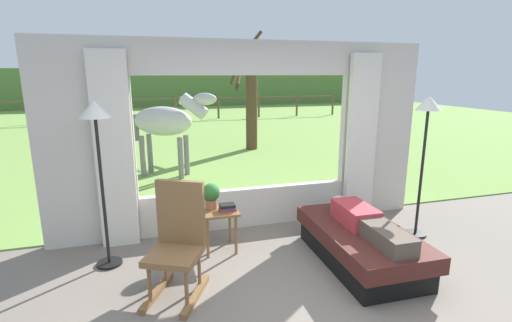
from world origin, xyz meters
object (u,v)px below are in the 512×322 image
at_px(potted_plant, 211,194).
at_px(horse, 167,122).
at_px(pasture_tree, 251,99).
at_px(reclining_person, 365,221).
at_px(rocking_chair, 178,240).
at_px(side_table, 219,217).
at_px(recliner_sofa, 361,244).
at_px(floor_lamp_left, 97,135).
at_px(book_stack, 227,207).
at_px(floor_lamp_right, 427,124).

bearing_deg(potted_plant, horse, 94.77).
relative_size(potted_plant, pasture_tree, 0.10).
bearing_deg(reclining_person, rocking_chair, -179.82).
relative_size(side_table, horse, 0.30).
xyz_separation_m(recliner_sofa, reclining_person, (0.00, -0.05, 0.30)).
height_order(recliner_sofa, floor_lamp_left, floor_lamp_left).
bearing_deg(book_stack, floor_lamp_left, 177.89).
bearing_deg(recliner_sofa, reclining_person, -88.83).
relative_size(recliner_sofa, floor_lamp_left, 0.93).
bearing_deg(floor_lamp_right, rocking_chair, -171.78).
bearing_deg(recliner_sofa, horse, 114.32).
bearing_deg(pasture_tree, side_table, -109.10).
distance_m(floor_lamp_left, horse, 3.75).
bearing_deg(book_stack, recliner_sofa, -26.58).
relative_size(recliner_sofa, floor_lamp_right, 0.93).
bearing_deg(potted_plant, reclining_person, -28.99).
bearing_deg(side_table, horse, 95.95).
height_order(recliner_sofa, horse, horse).
xyz_separation_m(book_stack, floor_lamp_left, (-1.37, 0.05, 0.93)).
bearing_deg(rocking_chair, horse, 114.34).
height_order(book_stack, pasture_tree, pasture_tree).
bearing_deg(floor_lamp_left, potted_plant, 3.40).
xyz_separation_m(recliner_sofa, potted_plant, (-1.57, 0.82, 0.48)).
distance_m(floor_lamp_right, pasture_tree, 6.24).
relative_size(reclining_person, floor_lamp_left, 0.77).
distance_m(reclining_person, pasture_tree, 6.79).
relative_size(recliner_sofa, book_stack, 8.41).
bearing_deg(book_stack, pasture_tree, 71.90).
height_order(reclining_person, floor_lamp_right, floor_lamp_right).
distance_m(side_table, pasture_tree, 6.32).
bearing_deg(rocking_chair, floor_lamp_right, 34.82).
xyz_separation_m(potted_plant, horse, (-0.30, 3.55, 0.45)).
bearing_deg(pasture_tree, book_stack, -108.10).
distance_m(book_stack, floor_lamp_left, 1.66).
height_order(reclining_person, horse, horse).
bearing_deg(horse, recliner_sofa, 51.13).
distance_m(reclining_person, side_table, 1.70).
distance_m(reclining_person, floor_lamp_right, 1.57).
relative_size(reclining_person, rocking_chair, 1.28).
bearing_deg(side_table, floor_lamp_left, -179.50).
relative_size(reclining_person, potted_plant, 4.48).
relative_size(reclining_person, floor_lamp_right, 0.77).
relative_size(rocking_chair, side_table, 2.15).
bearing_deg(recliner_sofa, side_table, 154.14).
xyz_separation_m(side_table, book_stack, (0.09, -0.06, 0.14)).
relative_size(recliner_sofa, reclining_person, 1.20).
distance_m(rocking_chair, horse, 4.43).
bearing_deg(floor_lamp_right, book_stack, 174.17).
bearing_deg(floor_lamp_right, horse, 127.29).
bearing_deg(floor_lamp_left, rocking_chair, -46.54).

